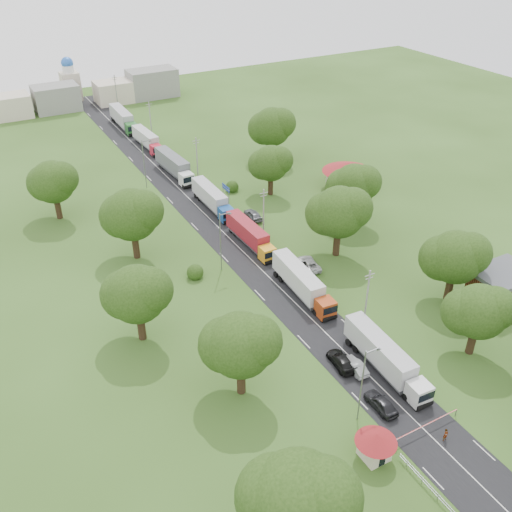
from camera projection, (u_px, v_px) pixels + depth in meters
ground at (302, 310)px, 81.25m from camera, size 260.00×260.00×0.00m
road at (238, 247)px, 96.13m from camera, size 8.00×200.00×0.04m
boom_barrier at (417, 430)px, 61.61m from camera, size 9.22×0.35×1.18m
guard_booth at (376, 443)px, 58.55m from camera, size 4.40×4.40×3.45m
info_sign at (226, 191)px, 107.84m from camera, size 0.12×3.10×4.10m
pole_1 at (367, 298)px, 75.82m from camera, size 1.60×0.24×9.00m
pole_2 at (264, 212)px, 96.66m from camera, size 1.60×0.24×9.00m
pole_3 at (197, 157)px, 117.50m from camera, size 1.60×0.24×9.00m
pole_4 at (150, 119)px, 138.34m from camera, size 1.60×0.24×9.00m
pole_5 at (116, 91)px, 159.18m from camera, size 1.60×0.24×9.00m
lamp_0 at (363, 382)px, 61.24m from camera, size 2.03×0.22×10.00m
lamp_1 at (221, 239)px, 87.30m from camera, size 2.03×0.22×10.00m
lamp_2 at (145, 162)px, 113.35m from camera, size 2.03×0.22×10.00m
tree_2 at (478, 311)px, 70.20m from camera, size 8.00×8.00×10.10m
tree_3 at (455, 257)px, 79.77m from camera, size 8.80×8.80×11.07m
tree_4 at (339, 212)px, 89.99m from camera, size 9.60×9.60×12.05m
tree_5 at (353, 185)px, 99.94m from camera, size 8.80×8.80×11.07m
tree_6 at (270, 163)px, 110.05m from camera, size 8.00×8.00×10.10m
tree_7 at (272, 126)px, 124.26m from camera, size 9.60×9.60×12.05m
tree_9 at (298, 498)px, 46.71m from camera, size 9.60×9.60×12.05m
tree_10 at (240, 344)px, 63.97m from camera, size 8.80×8.80×11.07m
tree_11 at (136, 293)px, 72.27m from camera, size 8.80×8.80×11.07m
tree_12 at (131, 214)px, 89.29m from camera, size 9.60×9.60×12.05m
tree_13 at (53, 182)px, 101.22m from camera, size 8.80×8.80×11.07m
house_brick at (501, 286)px, 81.56m from camera, size 8.60×6.60×5.20m
house_cream at (348, 172)px, 113.93m from camera, size 10.08×10.08×5.80m
distant_town at (95, 93)px, 161.56m from camera, size 52.00×8.00×8.00m
church at (70, 82)px, 164.59m from camera, size 5.00×5.00×12.30m
truck_0 at (384, 356)px, 69.75m from camera, size 3.11×14.60×4.03m
truck_1 at (301, 282)px, 83.39m from camera, size 3.16×14.54×4.02m
truck_2 at (250, 235)px, 95.58m from camera, size 2.53×13.65×3.78m
truck_3 at (212, 198)px, 107.20m from camera, size 2.50×14.18×3.93m
truck_4 at (174, 165)px, 120.18m from camera, size 3.31×15.21×4.20m
truck_5 at (147, 140)px, 133.89m from camera, size 2.95×13.72×3.79m
truck_6 at (123, 118)px, 146.02m from camera, size 2.88×15.76×4.37m
car_lane_front at (381, 403)px, 65.04m from camera, size 1.90×4.67×1.59m
car_lane_mid at (355, 366)px, 70.36m from camera, size 1.70×4.30×1.39m
car_lane_rear at (341, 361)px, 71.12m from camera, size 2.63×5.26×1.47m
car_verge_near at (309, 264)px, 90.19m from camera, size 3.31×5.72×1.50m
car_verge_far at (253, 215)px, 104.20m from camera, size 2.18×4.96×1.66m
pedestrian_near at (446, 435)px, 61.13m from camera, size 0.63×0.45×1.61m
pedestrian_booth at (372, 441)px, 60.50m from camera, size 0.91×0.96×1.57m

